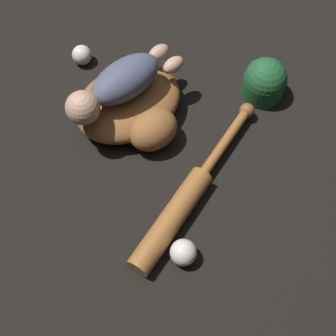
{
  "coord_description": "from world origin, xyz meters",
  "views": [
    {
      "loc": [
        0.59,
        0.57,
        1.15
      ],
      "look_at": [
        0.09,
        0.21,
        0.08
      ],
      "focal_mm": 50.0,
      "sensor_mm": 36.0,
      "label": 1
    }
  ],
  "objects_px": {
    "baseball_cap": "(265,81)",
    "baseball": "(183,252)",
    "baseball_glove": "(132,107)",
    "baseball_bat": "(184,201)",
    "baby_figure": "(119,84)",
    "baseball_spare": "(82,55)"
  },
  "relations": [
    {
      "from": "baseball_cap",
      "to": "baseball",
      "type": "bearing_deg",
      "value": 10.24
    },
    {
      "from": "baseball",
      "to": "baseball_cap",
      "type": "relative_size",
      "value": 0.35
    },
    {
      "from": "baseball_glove",
      "to": "baseball_bat",
      "type": "xyz_separation_m",
      "value": [
        0.15,
        0.29,
        -0.02
      ]
    },
    {
      "from": "baby_figure",
      "to": "baseball",
      "type": "height_order",
      "value": "baby_figure"
    },
    {
      "from": "baseball_glove",
      "to": "baseball_bat",
      "type": "distance_m",
      "value": 0.33
    },
    {
      "from": "baseball_glove",
      "to": "baseball_cap",
      "type": "bearing_deg",
      "value": 139.5
    },
    {
      "from": "baseball_bat",
      "to": "baseball_cap",
      "type": "distance_m",
      "value": 0.46
    },
    {
      "from": "baseball_glove",
      "to": "baseball",
      "type": "distance_m",
      "value": 0.46
    },
    {
      "from": "baseball",
      "to": "baseball_spare",
      "type": "distance_m",
      "value": 0.73
    },
    {
      "from": "baby_figure",
      "to": "baseball_spare",
      "type": "relative_size",
      "value": 6.0
    },
    {
      "from": "baseball",
      "to": "baseball_spare",
      "type": "xyz_separation_m",
      "value": [
        -0.35,
        -0.64,
        -0.0
      ]
    },
    {
      "from": "baby_figure",
      "to": "baseball_bat",
      "type": "xyz_separation_m",
      "value": [
        0.14,
        0.32,
        -0.12
      ]
    },
    {
      "from": "baseball_glove",
      "to": "baby_figure",
      "type": "bearing_deg",
      "value": -57.15
    },
    {
      "from": "baby_figure",
      "to": "baseball",
      "type": "xyz_separation_m",
      "value": [
        0.26,
        0.4,
        -0.12
      ]
    },
    {
      "from": "baseball_bat",
      "to": "baseball",
      "type": "distance_m",
      "value": 0.14
    },
    {
      "from": "baseball_glove",
      "to": "baseball_spare",
      "type": "xyz_separation_m",
      "value": [
        -0.08,
        -0.27,
        -0.02
      ]
    },
    {
      "from": "baseball_bat",
      "to": "baseball_spare",
      "type": "bearing_deg",
      "value": -112.79
    },
    {
      "from": "baseball_spare",
      "to": "baseball",
      "type": "bearing_deg",
      "value": 61.04
    },
    {
      "from": "baseball_spare",
      "to": "baseball_glove",
      "type": "bearing_deg",
      "value": 72.94
    },
    {
      "from": "baby_figure",
      "to": "baseball",
      "type": "relative_size",
      "value": 5.54
    },
    {
      "from": "baseball_glove",
      "to": "baseball_cap",
      "type": "relative_size",
      "value": 1.98
    },
    {
      "from": "baby_figure",
      "to": "baseball_cap",
      "type": "distance_m",
      "value": 0.45
    }
  ]
}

